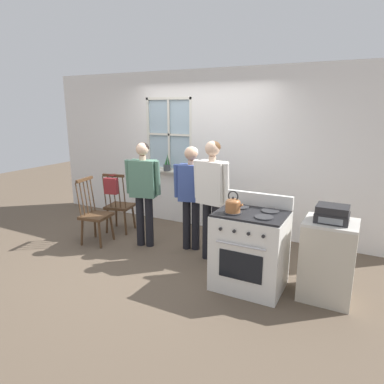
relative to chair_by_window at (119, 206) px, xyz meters
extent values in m
plane|color=brown|center=(1.15, -0.48, -0.45)|extent=(16.00, 16.00, 0.00)
cube|color=white|center=(-1.03, 0.92, 0.90)|extent=(2.05, 0.06, 2.70)
cube|color=white|center=(2.63, 0.92, 0.90)|extent=(3.42, 0.06, 2.70)
cube|color=white|center=(0.46, 0.92, 0.03)|extent=(0.93, 0.06, 0.97)
cube|color=white|center=(0.46, 0.92, 2.03)|extent=(0.93, 0.06, 0.44)
cube|color=silver|center=(0.46, 0.84, 0.50)|extent=(0.99, 0.10, 0.03)
cube|color=#9EB7C6|center=(0.46, 0.93, 1.16)|extent=(0.87, 0.01, 1.23)
cube|color=silver|center=(0.46, 0.90, 1.16)|extent=(0.04, 0.02, 1.29)
cube|color=silver|center=(0.46, 0.90, 1.16)|extent=(0.93, 0.02, 0.04)
cube|color=silver|center=(0.01, 0.90, 1.16)|extent=(0.04, 0.03, 1.29)
cube|color=silver|center=(0.90, 0.90, 1.16)|extent=(0.04, 0.03, 1.29)
cube|color=silver|center=(0.46, 0.90, 1.79)|extent=(0.93, 0.03, 0.04)
cube|color=silver|center=(0.46, 0.90, 0.54)|extent=(0.93, 0.03, 0.04)
cube|color=#4C331E|center=(0.00, 0.02, -0.01)|extent=(0.49, 0.48, 0.04)
cylinder|color=#4C331E|center=(0.13, 0.21, -0.24)|extent=(0.07, 0.08, 0.42)
cylinder|color=#4C331E|center=(-0.20, 0.15, -0.24)|extent=(0.08, 0.07, 0.42)
cylinder|color=#4C331E|center=(0.19, -0.10, -0.24)|extent=(0.08, 0.07, 0.42)
cylinder|color=#4C331E|center=(-0.14, -0.17, -0.24)|extent=(0.07, 0.08, 0.42)
cylinder|color=#4C331E|center=(0.21, -0.11, 0.26)|extent=(0.03, 0.08, 0.55)
cylinder|color=#4C331E|center=(0.12, -0.12, 0.26)|extent=(0.03, 0.08, 0.55)
cylinder|color=#4C331E|center=(0.03, -0.14, 0.26)|extent=(0.03, 0.08, 0.55)
cylinder|color=#4C331E|center=(-0.06, -0.16, 0.26)|extent=(0.03, 0.08, 0.55)
cylinder|color=#4C331E|center=(-0.15, -0.18, 0.26)|extent=(0.03, 0.08, 0.55)
cube|color=#4C331E|center=(0.03, -0.14, 0.56)|extent=(0.38, 0.12, 0.04)
cube|color=#4C331E|center=(0.02, -0.57, -0.01)|extent=(0.46, 0.47, 0.04)
cylinder|color=#4C331E|center=(0.20, -0.72, -0.24)|extent=(0.07, 0.07, 0.42)
cylinder|color=#4C331E|center=(0.15, -0.38, -0.24)|extent=(0.07, 0.07, 0.42)
cylinder|color=#4C331E|center=(-0.12, -0.76, -0.24)|extent=(0.07, 0.07, 0.42)
cylinder|color=#4C331E|center=(-0.17, -0.43, -0.24)|extent=(0.07, 0.07, 0.42)
cylinder|color=#4C331E|center=(-0.13, -0.78, 0.26)|extent=(0.08, 0.03, 0.55)
cylinder|color=#4C331E|center=(-0.14, -0.69, 0.26)|extent=(0.08, 0.03, 0.55)
cylinder|color=#4C331E|center=(-0.15, -0.60, 0.26)|extent=(0.08, 0.03, 0.55)
cylinder|color=#4C331E|center=(-0.17, -0.51, 0.26)|extent=(0.08, 0.03, 0.55)
cylinder|color=#4C331E|center=(-0.18, -0.42, 0.26)|extent=(0.08, 0.03, 0.55)
cube|color=#4C331E|center=(-0.15, -0.60, 0.56)|extent=(0.10, 0.38, 0.04)
cylinder|color=black|center=(0.68, -0.34, -0.06)|extent=(0.12, 0.12, 0.78)
cylinder|color=black|center=(0.82, -0.30, -0.06)|extent=(0.12, 0.12, 0.78)
cube|color=#4C7560|center=(0.75, -0.32, 0.61)|extent=(0.42, 0.30, 0.55)
cylinder|color=#4C7560|center=(0.53, -0.39, 0.63)|extent=(0.10, 0.13, 0.51)
cylinder|color=#4C7560|center=(0.98, -0.28, 0.63)|extent=(0.10, 0.13, 0.51)
cylinder|color=beige|center=(0.75, -0.32, 0.92)|extent=(0.10, 0.10, 0.07)
sphere|color=beige|center=(0.75, -0.32, 1.04)|extent=(0.19, 0.19, 0.19)
ellipsoid|color=black|center=(0.75, -0.30, 1.06)|extent=(0.19, 0.19, 0.15)
cylinder|color=black|center=(1.37, -0.12, -0.07)|extent=(0.12, 0.12, 0.76)
cylinder|color=black|center=(1.50, -0.08, -0.07)|extent=(0.12, 0.12, 0.76)
cube|color=#384C8E|center=(1.44, -0.10, 0.57)|extent=(0.40, 0.30, 0.53)
cylinder|color=#384C8E|center=(1.24, -0.18, 0.59)|extent=(0.10, 0.13, 0.49)
cylinder|color=#384C8E|center=(1.65, -0.06, 0.59)|extent=(0.10, 0.13, 0.49)
cylinder|color=tan|center=(1.44, -0.10, 0.87)|extent=(0.10, 0.10, 0.06)
sphere|color=tan|center=(1.44, -0.10, 1.00)|extent=(0.19, 0.19, 0.19)
ellipsoid|color=silver|center=(1.44, -0.09, 1.02)|extent=(0.19, 0.19, 0.16)
cylinder|color=black|center=(1.79, -0.29, -0.04)|extent=(0.12, 0.12, 0.82)
cylinder|color=black|center=(1.94, -0.31, -0.04)|extent=(0.12, 0.12, 0.82)
cube|color=white|center=(1.86, -0.30, 0.66)|extent=(0.42, 0.27, 0.58)
cylinder|color=white|center=(1.63, -0.29, 0.68)|extent=(0.09, 0.12, 0.53)
cylinder|color=white|center=(2.09, -0.36, 0.68)|extent=(0.09, 0.12, 0.53)
cylinder|color=beige|center=(1.86, -0.30, 0.98)|extent=(0.10, 0.10, 0.07)
sphere|color=beige|center=(1.86, -0.30, 1.11)|extent=(0.20, 0.20, 0.20)
ellipsoid|color=brown|center=(1.86, -0.29, 1.13)|extent=(0.20, 0.20, 0.16)
cube|color=white|center=(2.57, -0.77, 0.00)|extent=(0.80, 0.64, 0.90)
cube|color=black|center=(2.57, -0.77, 0.46)|extent=(0.78, 0.61, 0.02)
cylinder|color=#2D2D30|center=(2.39, -0.90, 0.48)|extent=(0.20, 0.20, 0.02)
cylinder|color=#2D2D30|center=(2.75, -0.90, 0.48)|extent=(0.20, 0.20, 0.02)
cylinder|color=#2D2D30|center=(2.39, -0.64, 0.48)|extent=(0.20, 0.20, 0.02)
cylinder|color=#2D2D30|center=(2.75, -0.64, 0.48)|extent=(0.20, 0.20, 0.02)
cube|color=white|center=(2.57, -0.48, 0.55)|extent=(0.80, 0.06, 0.16)
cube|color=black|center=(2.57, -1.10, -0.05)|extent=(0.50, 0.01, 0.32)
cylinder|color=silver|center=(2.57, -1.12, 0.20)|extent=(0.56, 0.02, 0.02)
cylinder|color=#232326|center=(2.33, -1.10, 0.34)|extent=(0.04, 0.02, 0.04)
cylinder|color=#232326|center=(2.49, -1.10, 0.34)|extent=(0.04, 0.02, 0.04)
cylinder|color=#232326|center=(2.65, -1.10, 0.34)|extent=(0.04, 0.02, 0.04)
cylinder|color=#232326|center=(2.81, -1.10, 0.34)|extent=(0.04, 0.02, 0.04)
cylinder|color=#A86638|center=(2.39, -0.90, 0.55)|extent=(0.17, 0.17, 0.12)
ellipsoid|color=#A86638|center=(2.39, -0.90, 0.61)|extent=(0.16, 0.16, 0.07)
sphere|color=black|center=(2.39, -0.90, 0.65)|extent=(0.03, 0.03, 0.03)
cylinder|color=#A86638|center=(2.47, -0.90, 0.57)|extent=(0.08, 0.03, 0.07)
torus|color=black|center=(2.39, -0.90, 0.67)|extent=(0.12, 0.01, 0.12)
cylinder|color=#42474C|center=(0.45, 0.83, 0.57)|extent=(0.13, 0.13, 0.11)
cylinder|color=#33261C|center=(0.45, 0.83, 0.62)|extent=(0.11, 0.11, 0.01)
cone|color=#286033|center=(0.47, 0.84, 0.73)|extent=(0.06, 0.05, 0.22)
cone|color=#286033|center=(0.43, 0.84, 0.69)|extent=(0.06, 0.05, 0.14)
cone|color=#286033|center=(0.45, 0.81, 0.70)|extent=(0.04, 0.08, 0.16)
cube|color=maroon|center=(0.05, -0.23, 0.40)|extent=(0.23, 0.13, 0.26)
torus|color=maroon|center=(0.03, -0.15, 0.57)|extent=(0.15, 0.15, 0.01)
cube|color=beige|center=(3.41, -0.60, -0.02)|extent=(0.55, 0.50, 0.87)
cube|color=beige|center=(3.41, -0.60, 0.43)|extent=(0.55, 0.50, 0.03)
cube|color=#232326|center=(3.41, -0.62, 0.50)|extent=(0.34, 0.28, 0.10)
cube|color=#232326|center=(3.41, -0.62, 0.59)|extent=(0.32, 0.27, 0.08)
cube|color=gray|center=(3.41, -0.76, 0.50)|extent=(0.24, 0.01, 0.06)
camera|label=1|loc=(3.70, -4.37, 1.63)|focal=32.00mm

